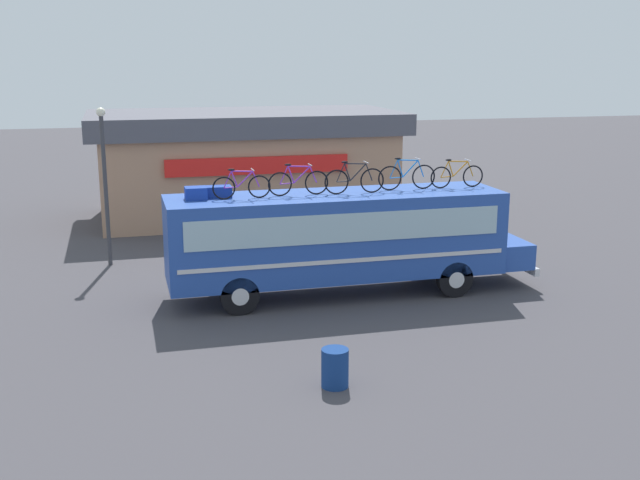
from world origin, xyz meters
The scene contains 12 objects.
ground_plane centered at (0.00, 0.00, 0.00)m, with size 120.00×120.00×0.00m, color #423F44.
bus centered at (0.17, 0.00, 1.80)m, with size 11.13×2.50×3.08m.
luggage_bag_1 centered at (-4.06, 0.16, 3.26)m, with size 0.60×0.51×0.35m, color #193899.
luggage_bag_2 centered at (-3.39, 0.35, 3.24)m, with size 0.72×0.46×0.32m, color #193899.
rooftop_bicycle_1 centered at (-2.81, -0.11, 3.45)m, with size 1.66×0.44×0.87m.
rooftop_bicycle_2 centered at (-1.13, 0.03, 3.47)m, with size 1.79×0.44×0.93m.
rooftop_bicycle_3 centered at (0.52, -0.11, 3.49)m, with size 1.82×0.44×0.97m.
rooftop_bicycle_4 centered at (2.24, 0.15, 3.49)m, with size 1.82×0.44×0.98m.
rooftop_bicycle_5 centered at (3.86, 0.11, 3.46)m, with size 1.73×0.44×0.89m.
roadside_building centered at (-0.63, 12.59, 2.37)m, with size 13.49×6.86×4.63m.
trash_bin centered at (-1.84, -6.41, 0.43)m, with size 0.60×0.60×0.86m, color navy.
street_lamp centered at (-6.58, 5.27, 3.11)m, with size 0.30×0.30×5.36m.
Camera 1 is at (-6.13, -21.48, 7.02)m, focal length 43.47 mm.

